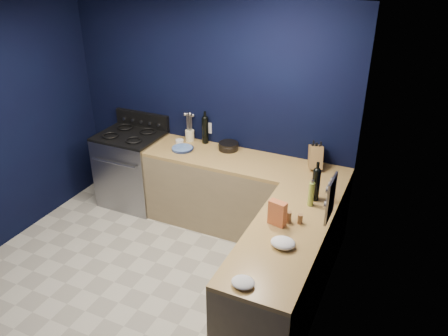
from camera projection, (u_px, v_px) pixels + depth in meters
The scene contains 27 objects.
floor at pixel (132, 289), 4.46m from camera, with size 3.50×3.50×0.02m, color #BDB8A5.
ceiling at pixel (98, 14), 3.26m from camera, with size 3.50×3.50×0.02m, color silver.
wall_back at pixel (209, 110), 5.28m from camera, with size 3.50×0.02×2.60m, color black.
wall_right at pixel (319, 221), 3.21m from camera, with size 0.02×3.50×2.60m, color black.
cab_back at pixel (244, 197), 5.20m from camera, with size 2.30×0.63×0.86m, color #887450.
top_back at pixel (244, 162), 4.99m from camera, with size 2.30×0.63×0.04m, color brown.
cab_right at pixel (281, 278), 3.96m from camera, with size 0.63×1.67×0.86m, color #887450.
top_right at pixel (284, 236), 3.75m from camera, with size 0.63×1.67×0.04m, color brown.
gas_range at pixel (133, 170), 5.74m from camera, with size 0.76×0.66×0.92m, color gray.
oven_door at pixel (118, 181), 5.49m from camera, with size 0.59×0.02×0.42m, color black.
cooktop at pixel (129, 136), 5.52m from camera, with size 0.76×0.66×0.03m, color black.
backguard at pixel (142, 120), 5.72m from camera, with size 0.76×0.06×0.20m, color black.
spice_panel at pixel (331, 199), 3.72m from camera, with size 0.02×0.28×0.38m, color gray.
wall_outlet at pixel (208, 128), 5.37m from camera, with size 0.09×0.02×0.13m, color white.
plate_stack at pixel (182, 149), 5.23m from camera, with size 0.24×0.24×0.03m, color #3F49A1.
ramekin at pixel (180, 141), 5.41m from camera, with size 0.10×0.10×0.04m, color white.
utensil_crock at pixel (190, 135), 5.44m from camera, with size 0.11×0.11×0.14m, color beige.
wine_bottle_back at pixel (205, 130), 5.34m from camera, with size 0.08×0.08×0.32m, color black.
lemon_basket at pixel (228, 146), 5.22m from camera, with size 0.23×0.23×0.09m, color black.
knife_block at pixel (315, 157), 4.79m from camera, with size 0.13×0.22×0.24m, color brown.
wine_bottle_right at pixel (316, 185), 4.17m from camera, with size 0.08×0.08×0.31m, color black.
oil_bottle at pixel (311, 194), 4.10m from camera, with size 0.05×0.05×0.23m, color #8CA338.
spice_jar_near at pixel (289, 217), 3.88m from camera, with size 0.05×0.05×0.10m, color olive.
spice_jar_far at pixel (300, 219), 3.87m from camera, with size 0.05×0.05×0.09m, color olive.
crouton_bag at pixel (277, 213), 3.83m from camera, with size 0.15×0.07×0.23m, color #B11A2C.
towel_front at pixel (283, 243), 3.58m from camera, with size 0.20×0.17×0.07m, color white.
towel_end at pixel (243, 282), 3.18m from camera, with size 0.17×0.16×0.05m, color white.
Camera 1 is at (2.26, -2.72, 3.11)m, focal length 35.93 mm.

